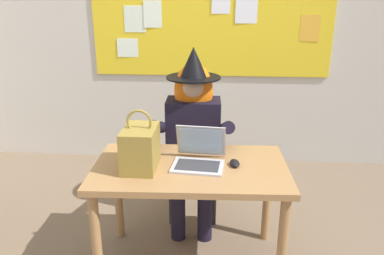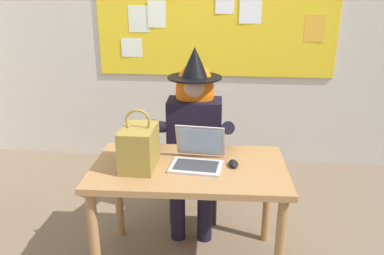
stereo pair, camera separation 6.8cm
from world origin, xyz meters
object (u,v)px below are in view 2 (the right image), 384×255
object	(u,v)px
person_costumed	(194,126)
handbag	(139,147)
desk_main	(189,180)
laptop	(198,156)
computer_mouse	(233,164)
chair_at_desk	(195,153)

from	to	relation	value
person_costumed	handbag	bearing A→B (deg)	-25.38
desk_main	person_costumed	size ratio (longest dim) A/B	0.90
laptop	computer_mouse	size ratio (longest dim) A/B	3.30
desk_main	laptop	world-z (taller)	laptop
chair_at_desk	laptop	xyz separation A→B (m)	(0.08, -0.68, 0.27)
desk_main	chair_at_desk	distance (m)	0.72
chair_at_desk	laptop	world-z (taller)	laptop
handbag	desk_main	bearing A→B (deg)	9.58
laptop	handbag	world-z (taller)	handbag
desk_main	chair_at_desk	xyz separation A→B (m)	(-0.03, 0.71, -0.11)
desk_main	person_costumed	bearing A→B (deg)	92.63
desk_main	handbag	distance (m)	0.39
computer_mouse	handbag	world-z (taller)	handbag
computer_mouse	handbag	xyz separation A→B (m)	(-0.58, -0.07, 0.12)
desk_main	computer_mouse	bearing A→B (deg)	4.24
chair_at_desk	computer_mouse	xyz separation A→B (m)	(0.31, -0.69, 0.23)
desk_main	handbag	size ratio (longest dim) A/B	3.30
chair_at_desk	computer_mouse	world-z (taller)	chair_at_desk
chair_at_desk	person_costumed	bearing A→B (deg)	0.17
laptop	desk_main	bearing A→B (deg)	-143.33
desk_main	laptop	bearing A→B (deg)	31.68
laptop	computer_mouse	distance (m)	0.23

